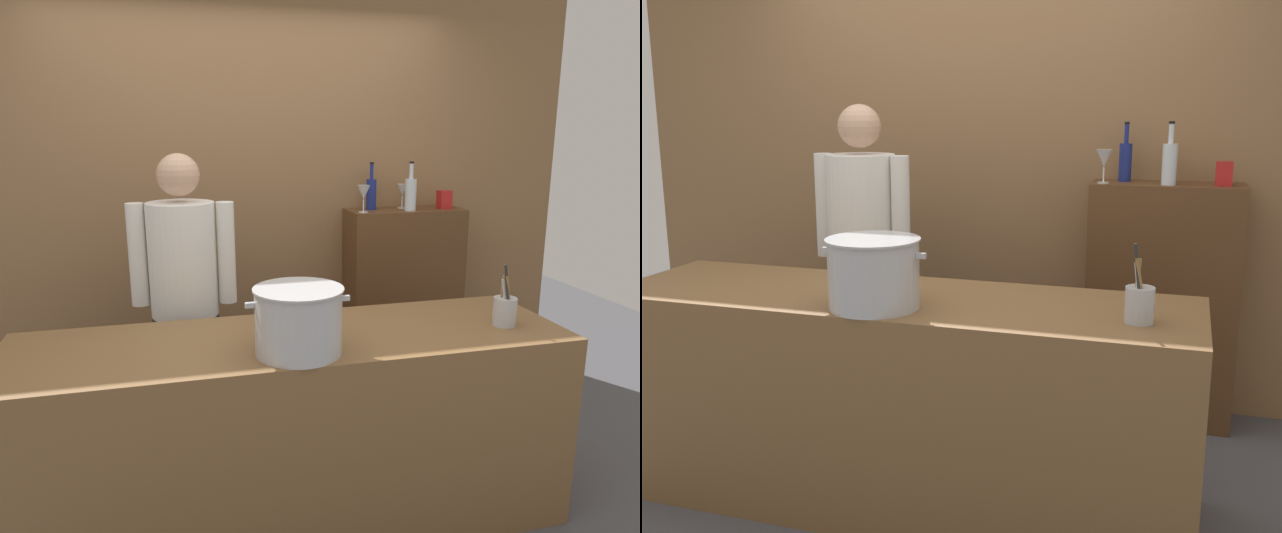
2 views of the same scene
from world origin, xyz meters
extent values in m
plane|color=#4C4C51|center=(0.00, 0.00, 0.00)|extent=(8.00, 8.00, 0.00)
cube|color=olive|center=(0.00, 1.40, 1.50)|extent=(4.40, 0.10, 3.00)
cube|color=brown|center=(0.00, 0.00, 0.45)|extent=(2.41, 0.70, 0.90)
cube|color=brown|center=(1.00, 1.19, 0.63)|extent=(0.76, 0.32, 1.27)
cylinder|color=black|center=(-0.34, 0.62, 0.42)|extent=(0.14, 0.14, 0.84)
cylinder|color=black|center=(-0.54, 0.64, 0.42)|extent=(0.14, 0.14, 0.84)
cylinder|color=white|center=(-0.44, 0.63, 1.13)|extent=(0.34, 0.34, 0.58)
cube|color=black|center=(-0.42, 0.81, 0.89)|extent=(0.30, 0.06, 0.52)
cylinder|color=white|center=(-0.22, 0.60, 1.16)|extent=(0.09, 0.09, 0.52)
cylinder|color=white|center=(-0.66, 0.66, 1.16)|extent=(0.09, 0.09, 0.52)
sphere|color=tan|center=(-0.44, 0.63, 1.55)|extent=(0.21, 0.21, 0.21)
cylinder|color=#B7BABF|center=(-0.02, -0.19, 1.03)|extent=(0.35, 0.35, 0.26)
cylinder|color=#B7BABF|center=(-0.02, -0.19, 1.16)|extent=(0.36, 0.36, 0.01)
cube|color=#B7BABF|center=(-0.21, -0.19, 1.11)|extent=(0.04, 0.02, 0.02)
cube|color=#B7BABF|center=(0.17, -0.19, 1.11)|extent=(0.04, 0.02, 0.02)
cylinder|color=#B7BABF|center=(0.96, -0.09, 0.97)|extent=(0.10, 0.10, 0.13)
cylinder|color=olive|center=(0.95, -0.08, 1.02)|extent=(0.03, 0.03, 0.21)
cylinder|color=#B7BABF|center=(0.96, -0.10, 1.02)|extent=(0.04, 0.03, 0.20)
cylinder|color=#262626|center=(0.95, -0.12, 1.05)|extent=(0.05, 0.02, 0.27)
cylinder|color=olive|center=(0.97, -0.11, 1.03)|extent=(0.05, 0.02, 0.22)
cylinder|color=navy|center=(0.78, 1.23, 1.36)|extent=(0.07, 0.07, 0.20)
cylinder|color=navy|center=(0.78, 1.23, 1.51)|extent=(0.02, 0.02, 0.10)
cylinder|color=black|center=(0.78, 1.23, 1.56)|extent=(0.03, 0.03, 0.01)
cylinder|color=silver|center=(1.00, 1.11, 1.37)|extent=(0.07, 0.07, 0.20)
cylinder|color=silver|center=(1.00, 1.11, 1.52)|extent=(0.03, 0.03, 0.10)
cylinder|color=black|center=(1.00, 1.11, 1.57)|extent=(0.03, 0.03, 0.01)
cylinder|color=silver|center=(1.00, 1.24, 1.27)|extent=(0.06, 0.06, 0.01)
cylinder|color=silver|center=(1.00, 1.24, 1.31)|extent=(0.01, 0.01, 0.08)
cone|color=silver|center=(1.00, 1.24, 1.39)|extent=(0.07, 0.07, 0.08)
cylinder|color=silver|center=(0.69, 1.11, 1.27)|extent=(0.06, 0.06, 0.01)
cylinder|color=silver|center=(0.69, 1.11, 1.31)|extent=(0.01, 0.01, 0.08)
cone|color=silver|center=(0.69, 1.11, 1.39)|extent=(0.08, 0.08, 0.09)
cube|color=red|center=(1.26, 1.16, 1.33)|extent=(0.08, 0.08, 0.12)
camera|label=1|loc=(-0.47, -2.29, 1.76)|focal=32.19mm
camera|label=2|loc=(1.10, -2.67, 1.66)|focal=41.19mm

